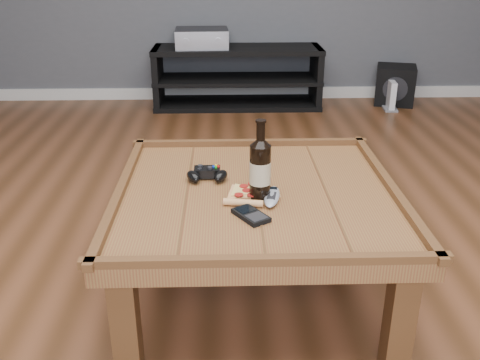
{
  "coord_description": "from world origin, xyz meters",
  "views": [
    {
      "loc": [
        -0.11,
        -1.74,
        1.25
      ],
      "look_at": [
        -0.06,
        -0.06,
        0.52
      ],
      "focal_mm": 40.0,
      "sensor_mm": 36.0,
      "label": 1
    }
  ],
  "objects_px": {
    "media_console": "(237,77)",
    "pizza_slice": "(246,194)",
    "smartphone": "(251,215)",
    "coffee_table": "(256,206)",
    "game_controller": "(207,174)",
    "beer_bottle": "(260,168)",
    "game_console": "(391,97)",
    "subwoofer": "(395,85)",
    "av_receiver": "(202,38)",
    "remote_control": "(272,196)"
  },
  "relations": [
    {
      "from": "media_console",
      "to": "pizza_slice",
      "type": "bearing_deg",
      "value": -90.81
    },
    {
      "from": "media_console",
      "to": "smartphone",
      "type": "bearing_deg",
      "value": -90.59
    },
    {
      "from": "coffee_table",
      "to": "game_controller",
      "type": "distance_m",
      "value": 0.23
    },
    {
      "from": "coffee_table",
      "to": "beer_bottle",
      "type": "distance_m",
      "value": 0.18
    },
    {
      "from": "beer_bottle",
      "to": "game_controller",
      "type": "xyz_separation_m",
      "value": [
        -0.19,
        0.17,
        -0.09
      ]
    },
    {
      "from": "pizza_slice",
      "to": "game_console",
      "type": "xyz_separation_m",
      "value": [
        1.32,
        2.64,
        -0.35
      ]
    },
    {
      "from": "subwoofer",
      "to": "game_console",
      "type": "distance_m",
      "value": 0.23
    },
    {
      "from": "coffee_table",
      "to": "game_console",
      "type": "distance_m",
      "value": 2.91
    },
    {
      "from": "media_console",
      "to": "game_console",
      "type": "xyz_separation_m",
      "value": [
        1.28,
        -0.15,
        -0.14
      ]
    },
    {
      "from": "coffee_table",
      "to": "game_controller",
      "type": "xyz_separation_m",
      "value": [
        -0.18,
        0.11,
        0.08
      ]
    },
    {
      "from": "coffee_table",
      "to": "pizza_slice",
      "type": "xyz_separation_m",
      "value": [
        -0.04,
        -0.05,
        0.07
      ]
    },
    {
      "from": "pizza_slice",
      "to": "coffee_table",
      "type": "bearing_deg",
      "value": 58.87
    },
    {
      "from": "av_receiver",
      "to": "media_console",
      "type": "bearing_deg",
      "value": -1.37
    },
    {
      "from": "av_receiver",
      "to": "game_console",
      "type": "xyz_separation_m",
      "value": [
        1.57,
        -0.15,
        -0.47
      ]
    },
    {
      "from": "coffee_table",
      "to": "pizza_slice",
      "type": "relative_size",
      "value": 3.9
    },
    {
      "from": "coffee_table",
      "to": "game_console",
      "type": "relative_size",
      "value": 4.29
    },
    {
      "from": "smartphone",
      "to": "subwoofer",
      "type": "xyz_separation_m",
      "value": [
        1.4,
        3.0,
        -0.3
      ]
    },
    {
      "from": "media_console",
      "to": "game_controller",
      "type": "bearing_deg",
      "value": -93.91
    },
    {
      "from": "smartphone",
      "to": "remote_control",
      "type": "bearing_deg",
      "value": 25.9
    },
    {
      "from": "beer_bottle",
      "to": "smartphone",
      "type": "xyz_separation_m",
      "value": [
        -0.04,
        -0.15,
        -0.11
      ]
    },
    {
      "from": "pizza_slice",
      "to": "smartphone",
      "type": "height_order",
      "value": "pizza_slice"
    },
    {
      "from": "pizza_slice",
      "to": "remote_control",
      "type": "relative_size",
      "value": 1.49
    },
    {
      "from": "media_console",
      "to": "beer_bottle",
      "type": "bearing_deg",
      "value": -89.85
    },
    {
      "from": "coffee_table",
      "to": "smartphone",
      "type": "xyz_separation_m",
      "value": [
        -0.03,
        -0.2,
        0.07
      ]
    },
    {
      "from": "coffee_table",
      "to": "subwoofer",
      "type": "distance_m",
      "value": 3.12
    },
    {
      "from": "smartphone",
      "to": "beer_bottle",
      "type": "bearing_deg",
      "value": 42.76
    },
    {
      "from": "beer_bottle",
      "to": "game_controller",
      "type": "relative_size",
      "value": 1.63
    },
    {
      "from": "remote_control",
      "to": "game_controller",
      "type": "bearing_deg",
      "value": 152.37
    },
    {
      "from": "game_controller",
      "to": "pizza_slice",
      "type": "height_order",
      "value": "game_controller"
    },
    {
      "from": "av_receiver",
      "to": "game_console",
      "type": "relative_size",
      "value": 1.84
    },
    {
      "from": "beer_bottle",
      "to": "av_receiver",
      "type": "height_order",
      "value": "beer_bottle"
    },
    {
      "from": "beer_bottle",
      "to": "smartphone",
      "type": "relative_size",
      "value": 1.93
    },
    {
      "from": "remote_control",
      "to": "av_receiver",
      "type": "xyz_separation_m",
      "value": [
        -0.34,
        2.82,
        0.11
      ]
    },
    {
      "from": "media_console",
      "to": "beer_bottle",
      "type": "distance_m",
      "value": 2.83
    },
    {
      "from": "game_controller",
      "to": "subwoofer",
      "type": "bearing_deg",
      "value": 59.27
    },
    {
      "from": "smartphone",
      "to": "remote_control",
      "type": "height_order",
      "value": "remote_control"
    },
    {
      "from": "subwoofer",
      "to": "pizza_slice",
      "type": "bearing_deg",
      "value": -100.31
    },
    {
      "from": "coffee_table",
      "to": "subwoofer",
      "type": "relative_size",
      "value": 2.57
    },
    {
      "from": "beer_bottle",
      "to": "game_console",
      "type": "xyz_separation_m",
      "value": [
        1.28,
        2.65,
        -0.45
      ]
    },
    {
      "from": "beer_bottle",
      "to": "game_console",
      "type": "height_order",
      "value": "beer_bottle"
    },
    {
      "from": "pizza_slice",
      "to": "subwoofer",
      "type": "xyz_separation_m",
      "value": [
        1.41,
        2.84,
        -0.3
      ]
    },
    {
      "from": "game_controller",
      "to": "pizza_slice",
      "type": "relative_size",
      "value": 0.66
    },
    {
      "from": "beer_bottle",
      "to": "game_controller",
      "type": "distance_m",
      "value": 0.27
    },
    {
      "from": "remote_control",
      "to": "av_receiver",
      "type": "height_order",
      "value": "av_receiver"
    },
    {
      "from": "game_controller",
      "to": "remote_control",
      "type": "distance_m",
      "value": 0.29
    },
    {
      "from": "smartphone",
      "to": "subwoofer",
      "type": "relative_size",
      "value": 0.37
    },
    {
      "from": "remote_control",
      "to": "av_receiver",
      "type": "distance_m",
      "value": 2.84
    },
    {
      "from": "coffee_table",
      "to": "remote_control",
      "type": "relative_size",
      "value": 5.83
    },
    {
      "from": "game_controller",
      "to": "smartphone",
      "type": "height_order",
      "value": "game_controller"
    },
    {
      "from": "game_controller",
      "to": "smartphone",
      "type": "bearing_deg",
      "value": -65.16
    }
  ]
}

